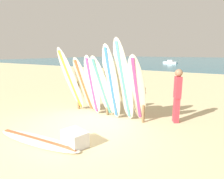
% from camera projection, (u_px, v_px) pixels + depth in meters
% --- Properties ---
extents(ground_plane, '(120.00, 120.00, 0.00)m').
position_uv_depth(ground_plane, '(77.00, 129.00, 5.23)').
color(ground_plane, beige).
extents(ocean_water, '(120.00, 80.00, 0.01)m').
position_uv_depth(ocean_water, '(215.00, 60.00, 53.38)').
color(ocean_water, teal).
rests_on(ocean_water, ground).
extents(surfboard_rack, '(2.77, 0.09, 1.10)m').
position_uv_depth(surfboard_rack, '(107.00, 95.00, 6.33)').
color(surfboard_rack, olive).
rests_on(surfboard_rack, ground).
extents(surfboard_leaning_far_left, '(0.62, 1.09, 2.33)m').
position_uv_depth(surfboard_leaning_far_left, '(71.00, 80.00, 6.58)').
color(surfboard_leaning_far_left, white).
rests_on(surfboard_leaning_far_left, ground).
extents(surfboard_leaning_left, '(0.63, 0.92, 2.01)m').
position_uv_depth(surfboard_leaning_left, '(84.00, 86.00, 6.48)').
color(surfboard_leaning_left, beige).
rests_on(surfboard_leaning_left, ground).
extents(surfboard_leaning_center_left, '(0.49, 0.65, 2.08)m').
position_uv_depth(surfboard_leaning_center_left, '(92.00, 86.00, 6.19)').
color(surfboard_leaning_center_left, white).
rests_on(surfboard_leaning_center_left, ground).
extents(surfboard_leaning_center, '(0.64, 1.02, 2.07)m').
position_uv_depth(surfboard_leaning_center, '(103.00, 88.00, 5.94)').
color(surfboard_leaning_center, silver).
rests_on(surfboard_leaning_center, ground).
extents(surfboard_leaning_center_right, '(0.48, 0.79, 2.40)m').
position_uv_depth(surfboard_leaning_center_right, '(112.00, 84.00, 5.65)').
color(surfboard_leaning_center_right, silver).
rests_on(surfboard_leaning_center_right, ground).
extents(surfboard_leaning_right, '(0.57, 0.94, 2.56)m').
position_uv_depth(surfboard_leaning_right, '(124.00, 82.00, 5.48)').
color(surfboard_leaning_right, silver).
rests_on(surfboard_leaning_right, ground).
extents(surfboard_leaning_far_right, '(0.64, 1.13, 2.11)m').
position_uv_depth(surfboard_leaning_far_right, '(137.00, 90.00, 5.40)').
color(surfboard_leaning_far_right, silver).
rests_on(surfboard_leaning_far_right, ground).
extents(surfboard_lying_on_sand, '(2.61, 0.76, 0.08)m').
position_uv_depth(surfboard_lying_on_sand, '(37.00, 140.00, 4.52)').
color(surfboard_lying_on_sand, white).
rests_on(surfboard_lying_on_sand, ground).
extents(beachgoer_standing, '(0.28, 0.32, 1.66)m').
position_uv_depth(beachgoer_standing, '(177.00, 94.00, 5.61)').
color(beachgoer_standing, '#D8333F').
rests_on(beachgoer_standing, ground).
extents(small_boat_offshore, '(2.90, 1.39, 0.71)m').
position_uv_depth(small_boat_offshore, '(170.00, 62.00, 37.74)').
color(small_boat_offshore, silver).
rests_on(small_boat_offshore, ocean_water).
extents(cooler_box, '(0.68, 0.54, 0.36)m').
position_uv_depth(cooler_box, '(75.00, 138.00, 4.30)').
color(cooler_box, white).
rests_on(cooler_box, ground).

